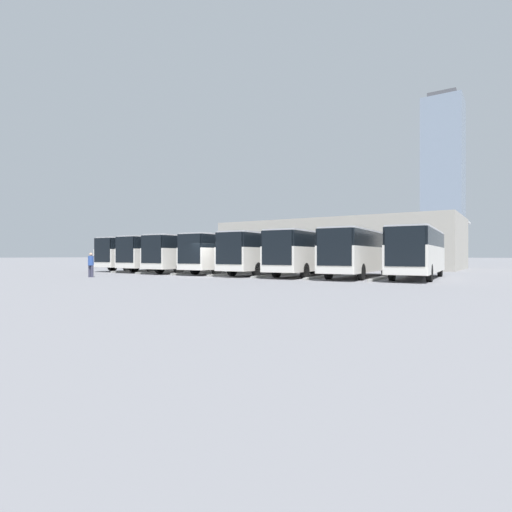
% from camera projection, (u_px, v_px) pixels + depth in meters
% --- Properties ---
extents(ground_plane, '(600.00, 600.00, 0.00)m').
position_uv_depth(ground_plane, '(208.00, 277.00, 29.66)').
color(ground_plane, slate).
extents(bus_0, '(3.13, 11.32, 3.33)m').
position_uv_depth(bus_0, '(418.00, 251.00, 27.12)').
color(bus_0, silver).
rests_on(bus_0, ground_plane).
extents(curb_divider_0, '(0.70, 7.36, 0.15)m').
position_uv_depth(curb_divider_0, '(382.00, 278.00, 26.79)').
color(curb_divider_0, '#9E9E99').
rests_on(curb_divider_0, ground_plane).
extents(bus_1, '(3.13, 11.32, 3.33)m').
position_uv_depth(bus_1, '(359.00, 251.00, 28.65)').
color(bus_1, silver).
rests_on(bus_1, ground_plane).
extents(curb_divider_1, '(0.70, 7.36, 0.15)m').
position_uv_depth(curb_divider_1, '(324.00, 276.00, 28.33)').
color(curb_divider_1, '#9E9E99').
rests_on(curb_divider_1, ground_plane).
extents(bus_2, '(3.13, 11.32, 3.33)m').
position_uv_depth(bus_2, '(309.00, 252.00, 30.66)').
color(bus_2, silver).
rests_on(bus_2, ground_plane).
extents(curb_divider_2, '(0.70, 7.36, 0.15)m').
position_uv_depth(curb_divider_2, '(276.00, 275.00, 30.34)').
color(curb_divider_2, '#9E9E99').
rests_on(curb_divider_2, ground_plane).
extents(bus_3, '(3.13, 11.32, 3.33)m').
position_uv_depth(bus_3, '(266.00, 252.00, 32.78)').
color(bus_3, silver).
rests_on(bus_3, ground_plane).
extents(curb_divider_3, '(0.70, 7.36, 0.15)m').
position_uv_depth(curb_divider_3, '(235.00, 274.00, 32.46)').
color(curb_divider_3, '#9E9E99').
rests_on(curb_divider_3, ground_plane).
extents(bus_4, '(3.13, 11.32, 3.33)m').
position_uv_depth(bus_4, '(229.00, 252.00, 35.04)').
color(bus_4, silver).
rests_on(bus_4, ground_plane).
extents(curb_divider_4, '(0.70, 7.36, 0.15)m').
position_uv_depth(curb_divider_4, '(200.00, 273.00, 34.72)').
color(curb_divider_4, '#9E9E99').
rests_on(curb_divider_4, ground_plane).
extents(bus_5, '(3.13, 11.32, 3.33)m').
position_uv_depth(bus_5, '(194.00, 252.00, 36.99)').
color(bus_5, silver).
rests_on(bus_5, ground_plane).
extents(curb_divider_5, '(0.70, 7.36, 0.15)m').
position_uv_depth(curb_divider_5, '(166.00, 272.00, 36.67)').
color(curb_divider_5, '#9E9E99').
rests_on(curb_divider_5, ground_plane).
extents(bus_6, '(3.13, 11.32, 3.33)m').
position_uv_depth(bus_6, '(168.00, 253.00, 39.52)').
color(bus_6, silver).
rests_on(bus_6, ground_plane).
extents(curb_divider_6, '(0.70, 7.36, 0.15)m').
position_uv_depth(curb_divider_6, '(142.00, 271.00, 39.20)').
color(curb_divider_6, '#9E9E99').
rests_on(curb_divider_6, ground_plane).
extents(bus_7, '(3.13, 11.32, 3.33)m').
position_uv_depth(bus_7, '(146.00, 253.00, 42.12)').
color(bus_7, silver).
rests_on(bus_7, ground_plane).
extents(pedestrian, '(0.46, 0.46, 1.76)m').
position_uv_depth(pedestrian, '(91.00, 264.00, 28.83)').
color(pedestrian, '#38384C').
rests_on(pedestrian, ground_plane).
extents(station_building, '(28.73, 15.77, 5.95)m').
position_uv_depth(station_building, '(337.00, 244.00, 51.18)').
color(station_building, '#A8A399').
rests_on(station_building, ground_plane).
extents(office_tower, '(16.01, 16.01, 71.47)m').
position_uv_depth(office_tower, '(443.00, 178.00, 173.10)').
color(office_tower, '#7F8EA3').
rests_on(office_tower, ground_plane).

